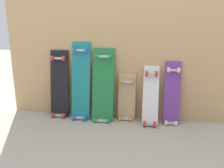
{
  "coord_description": "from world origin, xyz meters",
  "views": [
    {
      "loc": [
        0.39,
        -2.48,
        1.06
      ],
      "look_at": [
        0.0,
        -0.07,
        0.42
      ],
      "focal_mm": 37.81,
      "sensor_mm": 36.0,
      "label": 1
    }
  ],
  "objects_px": {
    "skateboard_natural": "(127,100)",
    "skateboard_white": "(151,99)",
    "skateboard_black": "(59,87)",
    "skateboard_green": "(103,89)",
    "skateboard_purple": "(172,97)",
    "skateboard_teal": "(81,84)"
  },
  "relations": [
    {
      "from": "skateboard_natural",
      "to": "skateboard_white",
      "type": "distance_m",
      "value": 0.27
    },
    {
      "from": "skateboard_teal",
      "to": "skateboard_green",
      "type": "relative_size",
      "value": 1.07
    },
    {
      "from": "skateboard_teal",
      "to": "skateboard_purple",
      "type": "height_order",
      "value": "skateboard_teal"
    },
    {
      "from": "skateboard_green",
      "to": "skateboard_natural",
      "type": "distance_m",
      "value": 0.29
    },
    {
      "from": "skateboard_black",
      "to": "skateboard_natural",
      "type": "xyz_separation_m",
      "value": [
        0.77,
        0.01,
        -0.12
      ]
    },
    {
      "from": "skateboard_teal",
      "to": "skateboard_white",
      "type": "height_order",
      "value": "skateboard_teal"
    },
    {
      "from": "skateboard_purple",
      "to": "skateboard_green",
      "type": "bearing_deg",
      "value": -178.18
    },
    {
      "from": "skateboard_green",
      "to": "skateboard_white",
      "type": "xyz_separation_m",
      "value": [
        0.52,
        -0.02,
        -0.08
      ]
    },
    {
      "from": "skateboard_teal",
      "to": "skateboard_green",
      "type": "height_order",
      "value": "skateboard_teal"
    },
    {
      "from": "skateboard_black",
      "to": "skateboard_purple",
      "type": "xyz_separation_m",
      "value": [
        1.25,
        -0.01,
        -0.05
      ]
    },
    {
      "from": "skateboard_teal",
      "to": "skateboard_natural",
      "type": "height_order",
      "value": "skateboard_teal"
    },
    {
      "from": "skateboard_natural",
      "to": "skateboard_white",
      "type": "xyz_separation_m",
      "value": [
        0.26,
        -0.06,
        0.05
      ]
    },
    {
      "from": "skateboard_natural",
      "to": "skateboard_purple",
      "type": "bearing_deg",
      "value": -2.6
    },
    {
      "from": "skateboard_purple",
      "to": "skateboard_white",
      "type": "bearing_deg",
      "value": -169.17
    },
    {
      "from": "skateboard_natural",
      "to": "skateboard_white",
      "type": "height_order",
      "value": "skateboard_white"
    },
    {
      "from": "skateboard_teal",
      "to": "skateboard_white",
      "type": "bearing_deg",
      "value": -2.26
    },
    {
      "from": "skateboard_green",
      "to": "skateboard_purple",
      "type": "bearing_deg",
      "value": 1.82
    },
    {
      "from": "skateboard_black",
      "to": "skateboard_purple",
      "type": "height_order",
      "value": "skateboard_black"
    },
    {
      "from": "skateboard_teal",
      "to": "skateboard_green",
      "type": "bearing_deg",
      "value": -2.52
    },
    {
      "from": "skateboard_white",
      "to": "skateboard_black",
      "type": "bearing_deg",
      "value": 177.19
    },
    {
      "from": "skateboard_teal",
      "to": "skateboard_natural",
      "type": "distance_m",
      "value": 0.54
    },
    {
      "from": "skateboard_black",
      "to": "skateboard_natural",
      "type": "bearing_deg",
      "value": 1.06
    }
  ]
}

